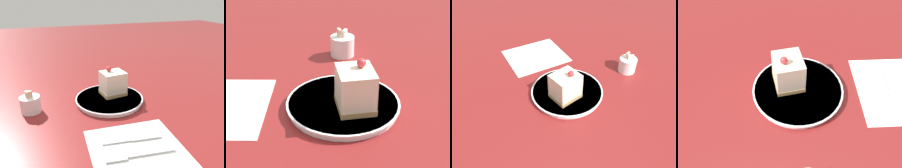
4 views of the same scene
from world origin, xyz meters
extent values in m
plane|color=maroon|center=(0.00, 0.00, 0.00)|extent=(4.00, 4.00, 0.00)
cylinder|color=white|center=(0.00, 0.03, 0.01)|extent=(0.23, 0.23, 0.02)
cylinder|color=white|center=(0.00, 0.03, 0.01)|extent=(0.24, 0.24, 0.00)
cube|color=#AD8451|center=(0.02, 0.01, 0.02)|extent=(0.08, 0.09, 0.01)
cube|color=#EFE5C6|center=(0.02, 0.01, 0.06)|extent=(0.08, 0.09, 0.07)
sphere|color=red|center=(0.03, 0.03, 0.11)|extent=(0.02, 0.02, 0.02)
cube|color=white|center=(-0.26, 0.05, 0.00)|extent=(0.22, 0.24, 0.00)
cube|color=silver|center=(-0.30, 0.03, 0.01)|extent=(0.02, 0.12, 0.00)
cube|color=silver|center=(-0.29, 0.11, 0.01)|extent=(0.03, 0.05, 0.00)
cube|color=silver|center=(-0.24, 0.01, 0.01)|extent=(0.02, 0.08, 0.00)
cube|color=silver|center=(-0.23, 0.09, 0.01)|extent=(0.02, 0.08, 0.00)
cylinder|color=white|center=(0.01, 0.30, 0.03)|extent=(0.06, 0.06, 0.05)
cube|color=#D8B28C|center=(0.01, 0.30, 0.06)|extent=(0.01, 0.02, 0.02)
cube|color=white|center=(0.02, 0.30, 0.06)|extent=(0.02, 0.02, 0.02)
camera|label=1|loc=(-0.66, 0.25, 0.36)|focal=35.00mm
camera|label=2|loc=(-0.04, -0.63, 0.43)|focal=60.00mm
camera|label=3|loc=(0.45, -0.27, 0.50)|focal=35.00mm
camera|label=4|loc=(0.06, 0.46, 0.52)|focal=40.00mm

